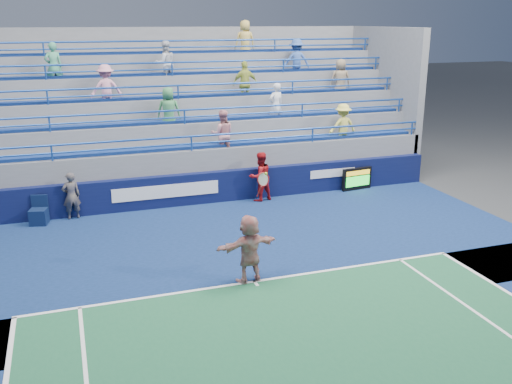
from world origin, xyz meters
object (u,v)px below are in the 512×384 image
object	(u,v)px
tennis_player	(249,249)
line_judge	(71,196)
serve_speed_board	(357,179)
judge_chair	(39,215)
ball_girl	(260,177)

from	to	relation	value
tennis_player	line_judge	bearing A→B (deg)	122.80
serve_speed_board	line_judge	size ratio (longest dim) A/B	0.79
tennis_player	line_judge	world-z (taller)	tennis_player
judge_chair	ball_girl	bearing A→B (deg)	0.64
serve_speed_board	ball_girl	bearing A→B (deg)	-179.01
ball_girl	line_judge	bearing A→B (deg)	-14.38
judge_chair	line_judge	bearing A→B (deg)	9.67
serve_speed_board	tennis_player	world-z (taller)	tennis_player
judge_chair	tennis_player	xyz separation A→B (m)	(4.97, -5.96, 0.57)
judge_chair	line_judge	xyz separation A→B (m)	(1.01, 0.17, 0.48)
tennis_player	ball_girl	size ratio (longest dim) A/B	1.57
serve_speed_board	judge_chair	xyz separation A→B (m)	(-11.20, -0.15, -0.14)
line_judge	ball_girl	world-z (taller)	ball_girl
judge_chair	serve_speed_board	bearing A→B (deg)	0.76
judge_chair	tennis_player	bearing A→B (deg)	-50.19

